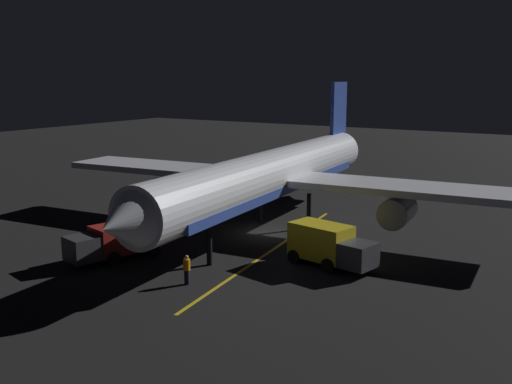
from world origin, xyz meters
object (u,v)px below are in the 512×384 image
Objects in this scene: traffic_cone_near_left at (146,227)px; traffic_cone_near_right at (158,237)px; airliner at (274,175)px; ground_crew_worker at (187,269)px; catering_truck at (328,246)px; baggage_truck at (116,241)px.

traffic_cone_near_right is at bearing 147.97° from traffic_cone_near_left.
airliner is 10.69m from traffic_cone_near_left.
airliner is 13.51m from ground_crew_worker.
airliner is 6.49× the size of catering_truck.
ground_crew_worker is (-6.87, 1.36, -0.31)m from baggage_truck.
baggage_truck is 3.67× the size of ground_crew_worker.
ground_crew_worker is 13.02m from traffic_cone_near_left.
airliner reaches higher than ground_crew_worker.
traffic_cone_near_left is (10.32, -7.91, -0.64)m from ground_crew_worker.
baggage_truck is (5.05, 11.57, -3.14)m from airliner.
traffic_cone_near_left is (3.45, -6.55, -0.95)m from baggage_truck.
baggage_truck is at bearing 66.40° from airliner.
catering_truck is (-7.26, 5.65, -3.03)m from airliner.
catering_truck is at bearing -175.21° from traffic_cone_near_right.
catering_truck reaches higher than ground_crew_worker.
airliner reaches higher than catering_truck.
traffic_cone_near_left is 1.00× the size of traffic_cone_near_right.
ground_crew_worker is (-1.82, 12.93, -3.45)m from airliner.
ground_crew_worker is at bearing 140.73° from traffic_cone_near_right.
ground_crew_worker reaches higher than traffic_cone_near_left.
traffic_cone_near_right is at bearing -39.27° from ground_crew_worker.
airliner is at bearing -81.99° from ground_crew_worker.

